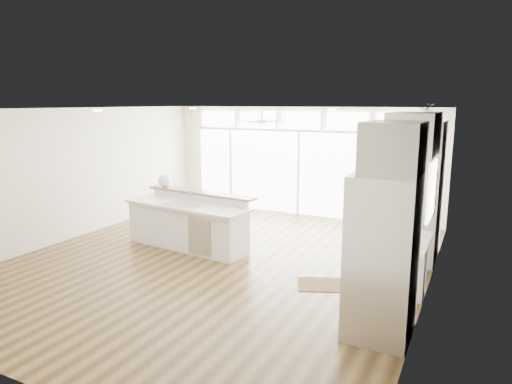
% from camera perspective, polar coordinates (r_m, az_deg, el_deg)
% --- Properties ---
extents(floor, '(7.00, 8.00, 0.02)m').
position_cam_1_polar(floor, '(8.32, -4.67, -8.69)').
color(floor, '#3A2712').
rests_on(floor, ground).
extents(ceiling, '(7.00, 8.00, 0.02)m').
position_cam_1_polar(ceiling, '(7.83, -4.98, 10.31)').
color(ceiling, white).
rests_on(ceiling, wall_back).
extents(wall_back, '(7.00, 0.04, 2.70)m').
position_cam_1_polar(wall_back, '(11.53, 5.53, 3.83)').
color(wall_back, beige).
rests_on(wall_back, floor).
extents(wall_front, '(7.00, 0.04, 2.70)m').
position_cam_1_polar(wall_front, '(5.09, -28.98, -6.96)').
color(wall_front, beige).
rests_on(wall_front, floor).
extents(wall_left, '(0.04, 8.00, 2.70)m').
position_cam_1_polar(wall_left, '(10.20, -21.91, 2.12)').
color(wall_left, beige).
rests_on(wall_left, floor).
extents(wall_right, '(0.04, 8.00, 2.70)m').
position_cam_1_polar(wall_right, '(6.87, 21.05, -1.87)').
color(wall_right, beige).
rests_on(wall_right, floor).
extents(glass_wall, '(5.80, 0.06, 2.08)m').
position_cam_1_polar(glass_wall, '(11.51, 5.40, 2.31)').
color(glass_wall, white).
rests_on(glass_wall, wall_back).
extents(transom_row, '(5.90, 0.06, 0.40)m').
position_cam_1_polar(transom_row, '(11.39, 5.52, 8.94)').
color(transom_row, white).
rests_on(transom_row, wall_back).
extents(desk_window, '(0.04, 0.85, 0.85)m').
position_cam_1_polar(desk_window, '(7.13, 21.08, 0.22)').
color(desk_window, white).
rests_on(desk_window, wall_right).
extents(ceiling_fan, '(1.16, 1.16, 0.32)m').
position_cam_1_polar(ceiling_fan, '(10.53, 0.70, 9.36)').
color(ceiling_fan, silver).
rests_on(ceiling_fan, ceiling).
extents(recessed_lights, '(3.40, 3.00, 0.02)m').
position_cam_1_polar(recessed_lights, '(8.00, -4.23, 10.20)').
color(recessed_lights, white).
rests_on(recessed_lights, ceiling).
extents(oven_cabinet, '(0.64, 1.20, 2.50)m').
position_cam_1_polar(oven_cabinet, '(8.68, 20.02, 0.12)').
color(oven_cabinet, white).
rests_on(oven_cabinet, floor).
extents(desk_nook, '(0.72, 1.30, 0.76)m').
position_cam_1_polar(desk_nook, '(7.46, 17.90, -8.42)').
color(desk_nook, white).
rests_on(desk_nook, floor).
extents(upper_cabinets, '(0.64, 1.30, 0.64)m').
position_cam_1_polar(upper_cabinets, '(7.06, 19.18, 6.81)').
color(upper_cabinets, white).
rests_on(upper_cabinets, wall_right).
extents(refrigerator, '(0.76, 0.90, 2.00)m').
position_cam_1_polar(refrigerator, '(5.72, 15.52, -7.72)').
color(refrigerator, silver).
rests_on(refrigerator, floor).
extents(fridge_cabinet, '(0.64, 0.90, 0.60)m').
position_cam_1_polar(fridge_cabinet, '(5.44, 16.86, 5.30)').
color(fridge_cabinet, white).
rests_on(fridge_cabinet, wall_right).
extents(framed_photos, '(0.06, 0.22, 0.80)m').
position_cam_1_polar(framed_photos, '(7.76, 21.46, -0.09)').
color(framed_photos, black).
rests_on(framed_photos, wall_right).
extents(kitchen_island, '(2.75, 1.30, 1.06)m').
position_cam_1_polar(kitchen_island, '(9.01, -8.65, -3.65)').
color(kitchen_island, white).
rests_on(kitchen_island, floor).
extents(rug, '(0.98, 0.85, 0.01)m').
position_cam_1_polar(rug, '(7.36, 8.49, -11.36)').
color(rug, '#342210').
rests_on(rug, floor).
extents(office_chair, '(0.69, 0.66, 1.11)m').
position_cam_1_polar(office_chair, '(8.12, 17.90, -5.55)').
color(office_chair, black).
rests_on(office_chair, floor).
extents(fishbowl, '(0.31, 0.31, 0.26)m').
position_cam_1_polar(fishbowl, '(9.79, -11.37, 1.40)').
color(fishbowl, silver).
rests_on(fishbowl, kitchen_island).
extents(monitor, '(0.15, 0.51, 0.42)m').
position_cam_1_polar(monitor, '(7.30, 17.56, -4.00)').
color(monitor, black).
rests_on(monitor, desk_nook).
extents(keyboard, '(0.15, 0.34, 0.02)m').
position_cam_1_polar(keyboard, '(7.38, 16.16, -5.37)').
color(keyboard, silver).
rests_on(keyboard, desk_nook).
extents(potted_plant, '(0.29, 0.31, 0.23)m').
position_cam_1_polar(potted_plant, '(8.54, 20.64, 9.13)').
color(potted_plant, '#325524').
rests_on(potted_plant, oven_cabinet).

